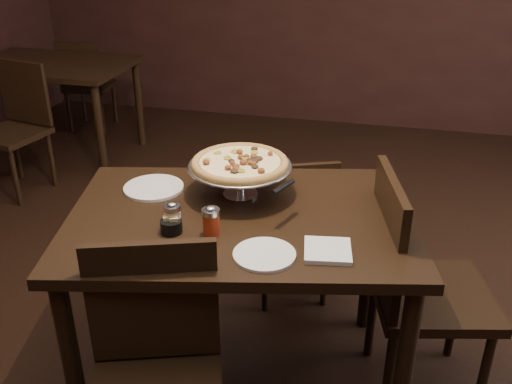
# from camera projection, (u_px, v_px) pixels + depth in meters

# --- Properties ---
(room) EXTENTS (6.04, 7.04, 2.84)m
(room) POSITION_uv_depth(u_px,v_px,m) (272.00, 67.00, 1.96)
(room) COLOR black
(room) RESTS_ON ground
(dining_table) EXTENTS (1.49, 1.15, 0.83)m
(dining_table) POSITION_uv_depth(u_px,v_px,m) (241.00, 239.00, 2.25)
(dining_table) COLOR black
(dining_table) RESTS_ON ground
(background_table) EXTENTS (1.26, 0.84, 0.79)m
(background_table) POSITION_uv_depth(u_px,v_px,m) (52.00, 75.00, 4.60)
(background_table) COLOR black
(background_table) RESTS_ON ground
(pizza_stand) EXTENTS (0.42, 0.42, 0.17)m
(pizza_stand) POSITION_uv_depth(u_px,v_px,m) (240.00, 163.00, 2.29)
(pizza_stand) COLOR silver
(pizza_stand) RESTS_ON dining_table
(parmesan_shaker) EXTENTS (0.06, 0.06, 0.11)m
(parmesan_shaker) POSITION_uv_depth(u_px,v_px,m) (173.00, 216.00, 2.08)
(parmesan_shaker) COLOR beige
(parmesan_shaker) RESTS_ON dining_table
(pepper_flake_shaker) EXTENTS (0.07, 0.07, 0.11)m
(pepper_flake_shaker) POSITION_uv_depth(u_px,v_px,m) (211.00, 221.00, 2.05)
(pepper_flake_shaker) COLOR maroon
(pepper_flake_shaker) RESTS_ON dining_table
(packet_caddy) EXTENTS (0.08, 0.08, 0.06)m
(packet_caddy) POSITION_uv_depth(u_px,v_px,m) (171.00, 226.00, 2.07)
(packet_caddy) COLOR black
(packet_caddy) RESTS_ON dining_table
(napkin_stack) EXTENTS (0.18, 0.18, 0.02)m
(napkin_stack) POSITION_uv_depth(u_px,v_px,m) (328.00, 251.00, 1.95)
(napkin_stack) COLOR silver
(napkin_stack) RESTS_ON dining_table
(plate_left) EXTENTS (0.25, 0.25, 0.01)m
(plate_left) POSITION_uv_depth(u_px,v_px,m) (154.00, 188.00, 2.40)
(plate_left) COLOR white
(plate_left) RESTS_ON dining_table
(plate_near) EXTENTS (0.22, 0.22, 0.01)m
(plate_near) POSITION_uv_depth(u_px,v_px,m) (264.00, 254.00, 1.94)
(plate_near) COLOR white
(plate_near) RESTS_ON dining_table
(serving_spatula) EXTENTS (0.16, 0.16, 0.03)m
(serving_spatula) POSITION_uv_depth(u_px,v_px,m) (283.00, 187.00, 2.10)
(serving_spatula) COLOR silver
(serving_spatula) RESTS_ON pizza_stand
(chair_far) EXTENTS (0.51, 0.51, 0.83)m
(chair_far) POSITION_uv_depth(u_px,v_px,m) (293.00, 224.00, 2.89)
(chair_far) COLOR black
(chair_far) RESTS_ON ground
(chair_near) EXTENTS (0.56, 0.56, 0.94)m
(chair_near) POSITION_uv_depth(u_px,v_px,m) (155.00, 372.00, 1.89)
(chair_near) COLOR black
(chair_near) RESTS_ON ground
(chair_side) EXTENTS (0.56, 0.56, 1.00)m
(chair_side) POSITION_uv_depth(u_px,v_px,m) (414.00, 282.00, 2.29)
(chair_side) COLOR black
(chair_side) RESTS_ON ground
(bg_chair_far) EXTENTS (0.43, 0.43, 0.84)m
(bg_chair_far) POSITION_uv_depth(u_px,v_px,m) (86.00, 82.00, 5.23)
(bg_chair_far) COLOR black
(bg_chair_far) RESTS_ON ground
(bg_chair_near) EXTENTS (0.51, 0.51, 0.93)m
(bg_chair_near) POSITION_uv_depth(u_px,v_px,m) (16.00, 123.00, 4.09)
(bg_chair_near) COLOR black
(bg_chair_near) RESTS_ON ground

